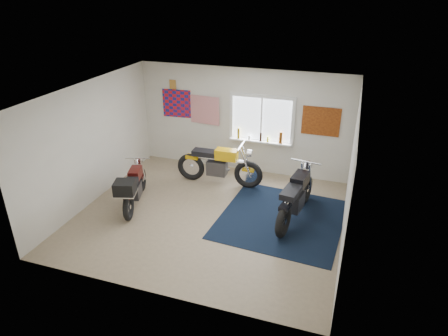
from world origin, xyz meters
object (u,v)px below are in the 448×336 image
(black_chrome_bike, at_px, (296,198))
(navy_rug, at_px, (281,219))
(maroon_tourer, at_px, (133,188))
(yellow_triumph, at_px, (219,166))

(black_chrome_bike, bearing_deg, navy_rug, 127.65)
(maroon_tourer, bearing_deg, yellow_triumph, -56.44)
(navy_rug, distance_m, black_chrome_bike, 0.56)
(navy_rug, bearing_deg, maroon_tourer, -170.26)
(navy_rug, bearing_deg, black_chrome_bike, 28.67)
(black_chrome_bike, relative_size, maroon_tourer, 1.18)
(navy_rug, distance_m, yellow_triumph, 2.19)
(yellow_triumph, xyz_separation_m, maroon_tourer, (-1.40, -1.70, 0.01))
(yellow_triumph, distance_m, maroon_tourer, 2.20)
(navy_rug, bearing_deg, yellow_triumph, 147.54)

